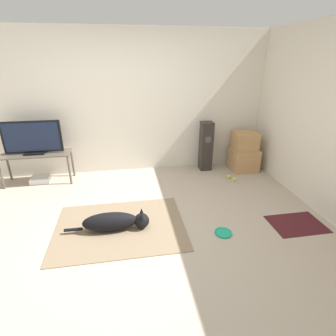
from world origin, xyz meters
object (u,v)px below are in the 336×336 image
at_px(tennis_ball_by_boxes, 229,176).
at_px(tennis_ball_near_speaker, 234,179).
at_px(tv_stand, 36,157).
at_px(cardboard_box_upper, 245,141).
at_px(cardboard_box_lower, 243,159).
at_px(game_console, 41,179).
at_px(frisbee, 223,233).
at_px(tv, 32,138).
at_px(dog, 116,222).
at_px(floor_speaker, 206,146).

height_order(tennis_ball_by_boxes, tennis_ball_near_speaker, same).
bearing_deg(tv_stand, cardboard_box_upper, -0.98).
xyz_separation_m(cardboard_box_lower, game_console, (-3.81, 0.09, -0.17)).
distance_m(frisbee, game_console, 3.35).
bearing_deg(game_console, cardboard_box_lower, -1.33).
xyz_separation_m(frisbee, tv, (-2.69, 1.97, 0.80)).
relative_size(tv, tennis_ball_by_boxes, 14.31).
xyz_separation_m(cardboard_box_lower, tv, (-3.80, 0.08, 0.60)).
relative_size(frisbee, cardboard_box_upper, 0.52).
distance_m(tennis_ball_near_speaker, game_console, 3.49).
xyz_separation_m(cardboard_box_upper, tennis_ball_near_speaker, (-0.36, -0.49, -0.56)).
distance_m(frisbee, tv, 3.43).
height_order(cardboard_box_lower, game_console, cardboard_box_lower).
relative_size(cardboard_box_upper, game_console, 1.34).
distance_m(cardboard_box_lower, game_console, 3.81).
xyz_separation_m(dog, floor_speaker, (1.72, 1.75, 0.34)).
relative_size(frisbee, floor_speaker, 0.23).
bearing_deg(dog, tv, 128.78).
xyz_separation_m(tv, game_console, (-0.01, 0.01, -0.77)).
height_order(cardboard_box_upper, tennis_ball_near_speaker, cardboard_box_upper).
bearing_deg(tennis_ball_by_boxes, tv_stand, 172.93).
relative_size(tv, tennis_ball_near_speaker, 14.31).
xyz_separation_m(tv_stand, tennis_ball_near_speaker, (3.43, -0.55, -0.44)).
relative_size(tennis_ball_by_boxes, tennis_ball_near_speaker, 1.00).
distance_m(frisbee, tennis_ball_near_speaker, 1.60).
height_order(cardboard_box_lower, cardboard_box_upper, cardboard_box_upper).
distance_m(frisbee, tennis_ball_by_boxes, 1.70).
bearing_deg(tennis_ball_by_boxes, cardboard_box_lower, 38.90).
bearing_deg(game_console, tv_stand, -60.49).
relative_size(dog, tv_stand, 0.93).
bearing_deg(cardboard_box_upper, cardboard_box_lower, -52.72).
relative_size(dog, tv, 1.14).
height_order(cardboard_box_lower, tennis_ball_near_speaker, cardboard_box_lower).
distance_m(dog, frisbee, 1.38).
bearing_deg(frisbee, tv_stand, 143.78).
bearing_deg(cardboard_box_upper, floor_speaker, 169.00).
distance_m(tv, tennis_ball_near_speaker, 3.57).
distance_m(dog, cardboard_box_lower, 2.93).
bearing_deg(dog, game_console, 128.77).
bearing_deg(tennis_ball_by_boxes, tennis_ball_near_speaker, -67.12).
relative_size(frisbee, cardboard_box_lower, 0.45).
bearing_deg(cardboard_box_upper, game_console, 178.84).
height_order(dog, tv_stand, tv_stand).
xyz_separation_m(dog, cardboard_box_upper, (2.45, 1.61, 0.46)).
distance_m(tv_stand, tennis_ball_by_boxes, 3.43).
height_order(dog, game_console, dog).
distance_m(frisbee, tv_stand, 3.36).
xyz_separation_m(dog, frisbee, (1.35, -0.30, -0.12)).
height_order(tennis_ball_near_speaker, game_console, game_console).
xyz_separation_m(frisbee, tv_stand, (-2.69, 1.97, 0.46)).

